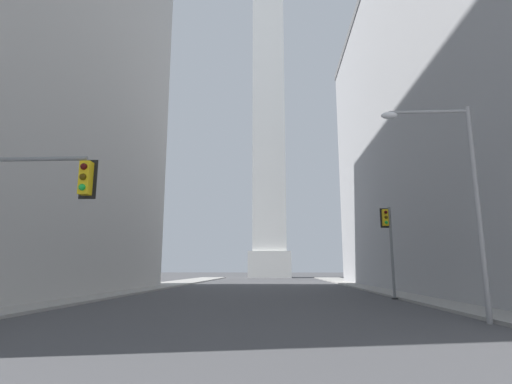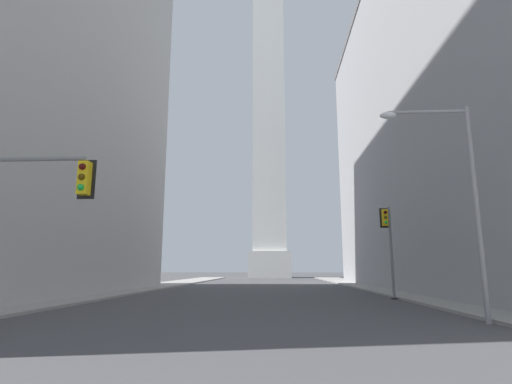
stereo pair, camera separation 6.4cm
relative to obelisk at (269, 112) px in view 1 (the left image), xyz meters
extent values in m
cube|color=gray|center=(-11.75, -54.81, -37.99)|extent=(5.00, 102.76, 0.15)
cube|color=gray|center=(11.75, -54.81, -37.99)|extent=(5.00, 102.76, 0.15)
cube|color=#9E9EA0|center=(21.44, -54.24, -21.90)|extent=(20.02, 53.91, 32.32)
cube|color=silver|center=(0.00, 0.00, -35.28)|extent=(9.09, 9.09, 5.57)
cube|color=white|center=(0.00, 0.00, 0.18)|extent=(7.28, 7.28, 65.35)
cylinder|color=slate|center=(-7.09, -76.20, -32.55)|extent=(4.70, 0.14, 0.14)
cube|color=yellow|center=(-4.74, -76.20, -33.22)|extent=(0.34, 0.34, 1.10)
cube|color=black|center=(-4.74, -76.02, -33.22)|extent=(0.58, 0.03, 1.32)
sphere|color=#410907|center=(-4.74, -76.39, -32.88)|extent=(0.22, 0.22, 0.22)
sphere|color=#483506|center=(-4.74, -76.39, -33.22)|extent=(0.22, 0.22, 0.22)
sphere|color=green|center=(-4.74, -76.39, -33.56)|extent=(0.22, 0.22, 0.22)
cylinder|color=slate|center=(9.02, -61.79, -35.08)|extent=(0.18, 0.18, 5.97)
cylinder|color=#262626|center=(9.02, -61.79, -38.01)|extent=(0.40, 0.40, 0.10)
cube|color=yellow|center=(8.73, -61.79, -32.79)|extent=(0.35, 0.35, 1.10)
cube|color=black|center=(8.72, -61.61, -32.79)|extent=(0.58, 0.05, 1.32)
sphere|color=#410907|center=(8.74, -61.98, -32.45)|extent=(0.22, 0.22, 0.22)
sphere|color=#483506|center=(8.74, -61.98, -32.79)|extent=(0.22, 0.22, 0.22)
sphere|color=green|center=(8.74, -61.98, -33.13)|extent=(0.22, 0.22, 0.22)
cylinder|color=gray|center=(9.02, -73.41, -33.97)|extent=(0.20, 0.20, 8.18)
cylinder|color=gray|center=(7.50, -73.41, -30.03)|extent=(3.05, 0.12, 0.12)
sphere|color=gray|center=(9.02, -73.41, -30.03)|extent=(0.20, 0.20, 0.20)
ellipsoid|color=silver|center=(5.97, -73.41, -30.15)|extent=(0.64, 0.36, 0.26)
camera|label=1|loc=(1.46, -88.60, -36.12)|focal=28.00mm
camera|label=2|loc=(1.52, -88.60, -36.12)|focal=28.00mm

